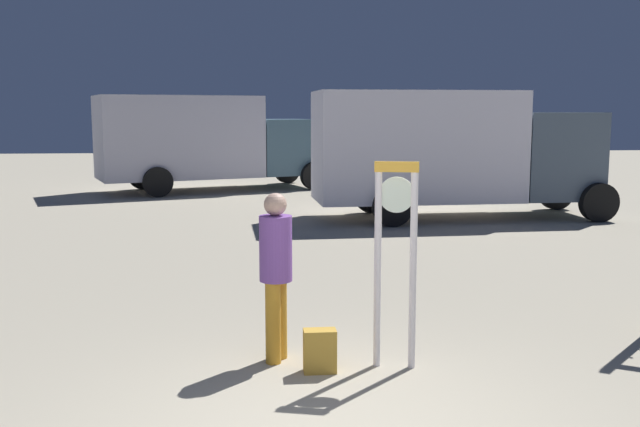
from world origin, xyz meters
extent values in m
cylinder|color=white|center=(0.66, 1.63, 0.98)|extent=(0.07, 0.07, 1.95)
cylinder|color=white|center=(0.99, 1.54, 0.98)|extent=(0.07, 0.07, 1.95)
cube|color=gold|center=(0.83, 1.59, 2.00)|extent=(0.43, 0.19, 0.10)
cylinder|color=white|center=(0.83, 1.62, 1.73)|extent=(0.35, 0.13, 0.35)
cube|color=black|center=(0.84, 1.64, 1.73)|extent=(0.04, 0.02, 0.08)
cube|color=black|center=(0.84, 1.64, 1.73)|extent=(0.04, 0.02, 0.13)
cylinder|color=#C78825|center=(-0.37, 1.81, 0.42)|extent=(0.16, 0.16, 0.84)
cylinder|color=#C78825|center=(-0.30, 1.96, 0.42)|extent=(0.16, 0.16, 0.84)
cylinder|color=#77489D|center=(-0.34, 1.88, 1.17)|extent=(0.33, 0.33, 0.66)
sphere|color=tan|center=(-0.34, 1.88, 1.61)|extent=(0.23, 0.23, 0.23)
cube|color=gold|center=(0.07, 1.50, 0.21)|extent=(0.32, 0.18, 0.43)
cube|color=#BC9343|center=(0.07, 1.61, 0.15)|extent=(0.22, 0.04, 0.19)
cube|color=white|center=(3.33, 11.44, 1.72)|extent=(4.81, 2.30, 2.55)
cube|color=#4B5C6D|center=(6.69, 11.57, 1.48)|extent=(1.96, 2.08, 2.05)
cube|color=black|center=(7.64, 11.61, 1.89)|extent=(0.10, 1.69, 0.90)
cylinder|color=black|center=(7.43, 10.53, 0.45)|extent=(0.91, 0.29, 0.90)
cylinder|color=black|center=(7.34, 12.67, 0.45)|extent=(0.91, 0.29, 0.90)
cylinder|color=black|center=(2.56, 10.33, 0.45)|extent=(0.91, 0.29, 0.90)
cylinder|color=black|center=(2.47, 12.48, 0.45)|extent=(0.91, 0.29, 0.90)
cube|color=silver|center=(-2.76, 17.92, 1.73)|extent=(5.45, 3.81, 2.56)
cube|color=#436172|center=(0.50, 19.03, 1.36)|extent=(2.45, 2.69, 1.82)
cube|color=black|center=(1.38, 19.32, 1.72)|extent=(0.63, 1.78, 0.80)
cylinder|color=black|center=(1.53, 18.12, 0.45)|extent=(0.93, 0.53, 0.90)
cylinder|color=black|center=(0.76, 20.37, 0.45)|extent=(0.93, 0.53, 0.90)
cylinder|color=black|center=(-3.29, 16.48, 0.45)|extent=(0.93, 0.53, 0.90)
cylinder|color=black|center=(-4.06, 18.73, 0.45)|extent=(0.93, 0.53, 0.90)
camera|label=1|loc=(-0.59, -5.24, 2.53)|focal=40.52mm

